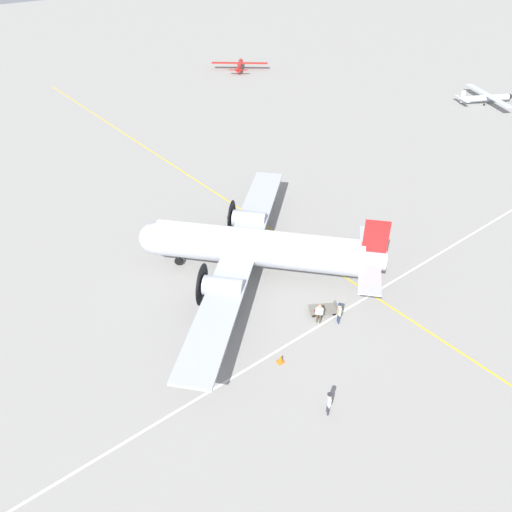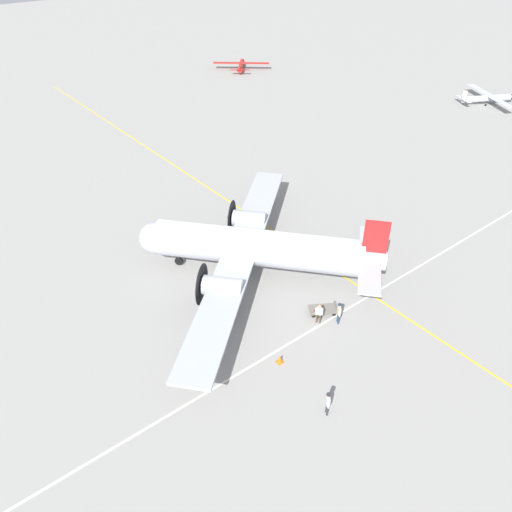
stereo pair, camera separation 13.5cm
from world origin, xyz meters
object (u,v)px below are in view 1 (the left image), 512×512
(traffic_cone, at_px, (281,359))
(light_aircraft_distant, at_px, (240,65))
(passenger_boarding, at_px, (339,311))
(suitcase_upright_spare, at_px, (317,314))
(crew_foreground, at_px, (329,401))
(ramp_agent, at_px, (319,312))
(airliner_main, at_px, (251,247))
(baggage_cart, at_px, (323,309))
(light_aircraft_taxiing, at_px, (487,98))
(suitcase_near_door, at_px, (316,313))

(traffic_cone, bearing_deg, light_aircraft_distant, -34.80)
(passenger_boarding, height_order, suitcase_upright_spare, passenger_boarding)
(crew_foreground, relative_size, light_aircraft_distant, 0.21)
(passenger_boarding, xyz_separation_m, ramp_agent, (0.87, 1.09, -0.07))
(airliner_main, height_order, ramp_agent, airliner_main)
(baggage_cart, bearing_deg, ramp_agent, 61.53)
(airliner_main, bearing_deg, traffic_cone, 112.54)
(passenger_boarding, relative_size, baggage_cart, 0.75)
(passenger_boarding, bearing_deg, suitcase_upright_spare, 59.88)
(baggage_cart, bearing_deg, crew_foreground, 78.80)
(traffic_cone, bearing_deg, airliner_main, -26.63)
(passenger_boarding, xyz_separation_m, light_aircraft_distant, (57.23, -34.32, -0.27))
(passenger_boarding, relative_size, ramp_agent, 1.04)
(ramp_agent, height_order, traffic_cone, ramp_agent)
(baggage_cart, xyz_separation_m, light_aircraft_taxiing, (18.16, -51.94, 0.59))
(ramp_agent, bearing_deg, suitcase_upright_spare, -74.91)
(suitcase_upright_spare, relative_size, baggage_cart, 0.21)
(passenger_boarding, bearing_deg, light_aircraft_taxiing, -37.72)
(passenger_boarding, xyz_separation_m, suitcase_upright_spare, (1.36, 0.73, -0.86))
(baggage_cart, bearing_deg, suitcase_upright_spare, 40.50)
(passenger_boarding, height_order, light_aircraft_distant, light_aircraft_distant)
(airliner_main, bearing_deg, ramp_agent, 140.50)
(passenger_boarding, relative_size, traffic_cone, 2.98)
(passenger_boarding, distance_m, traffic_cone, 5.73)
(ramp_agent, xyz_separation_m, light_aircraft_distant, (56.36, -35.41, -0.20))
(crew_foreground, bearing_deg, traffic_cone, -151.38)
(crew_foreground, distance_m, suitcase_near_door, 8.54)
(passenger_boarding, relative_size, light_aircraft_distant, 0.21)
(light_aircraft_taxiing, relative_size, traffic_cone, 18.15)
(airliner_main, xyz_separation_m, light_aircraft_taxiing, (11.15, -53.15, -1.70))
(ramp_agent, distance_m, baggage_cart, 1.40)
(airliner_main, xyz_separation_m, passenger_boarding, (-8.47, -1.27, -1.49))
(light_aircraft_distant, xyz_separation_m, traffic_cone, (-57.52, 39.98, -0.54))
(crew_foreground, xyz_separation_m, light_aircraft_taxiing, (24.65, -58.00, -0.20))
(ramp_agent, bearing_deg, crew_foreground, 101.09)
(light_aircraft_distant, bearing_deg, suitcase_near_door, -171.47)
(airliner_main, relative_size, crew_foreground, 13.32)
(airliner_main, height_order, baggage_cart, airliner_main)
(ramp_agent, distance_m, suitcase_upright_spare, 1.00)
(suitcase_near_door, bearing_deg, light_aircraft_taxiing, -70.99)
(crew_foreground, bearing_deg, airliner_main, -165.69)
(airliner_main, xyz_separation_m, baggage_cart, (-7.01, -1.21, -2.29))
(passenger_boarding, bearing_deg, traffic_cone, 124.50)
(crew_foreground, height_order, ramp_agent, crew_foreground)
(suitcase_near_door, distance_m, baggage_cart, 0.63)
(airliner_main, bearing_deg, suitcase_upright_spare, 143.49)
(light_aircraft_distant, bearing_deg, passenger_boarding, -170.28)
(airliner_main, bearing_deg, light_aircraft_taxiing, -118.98)
(light_aircraft_distant, relative_size, light_aircraft_taxiing, 0.79)
(airliner_main, height_order, suitcase_upright_spare, airliner_main)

